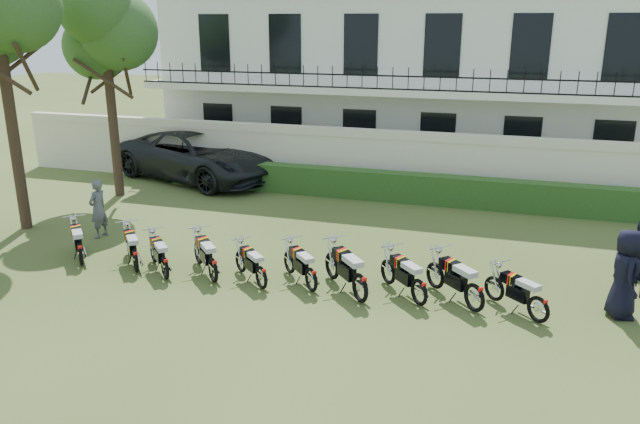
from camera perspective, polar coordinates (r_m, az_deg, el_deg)
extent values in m
plane|color=#3D4B1E|center=(15.16, -0.18, -6.01)|extent=(100.00, 100.00, 0.00)
cube|color=beige|center=(22.26, 6.08, 4.15)|extent=(30.00, 0.30, 2.00)
cube|color=beige|center=(22.04, 6.17, 7.07)|extent=(30.00, 0.35, 0.30)
cube|color=#1C4217|center=(21.45, 8.22, 2.20)|extent=(18.00, 0.60, 1.00)
cube|color=white|center=(27.73, 8.79, 11.83)|extent=(20.00, 8.00, 7.00)
cube|color=white|center=(23.11, 6.93, 10.89)|extent=(20.00, 1.40, 0.25)
cube|color=black|center=(22.42, 6.67, 12.25)|extent=(20.00, 0.05, 0.05)
cube|color=black|center=(22.46, 6.63, 11.11)|extent=(20.00, 0.05, 0.05)
cube|color=black|center=(26.45, -9.21, 7.41)|extent=(1.30, 0.12, 2.20)
cube|color=black|center=(26.11, -9.59, 15.00)|extent=(1.30, 0.12, 2.20)
cube|color=black|center=(25.27, -3.06, 7.16)|extent=(1.30, 0.12, 2.20)
cube|color=black|center=(24.91, -3.19, 15.11)|extent=(1.30, 0.12, 2.20)
cube|color=black|center=(24.40, 3.61, 6.79)|extent=(1.30, 0.12, 2.20)
cube|color=black|center=(24.02, 3.77, 15.03)|extent=(1.30, 0.12, 2.20)
cube|color=black|center=(23.87, 10.66, 6.30)|extent=(1.30, 0.12, 2.20)
cube|color=black|center=(23.49, 11.13, 14.71)|extent=(1.30, 0.12, 2.20)
cube|color=black|center=(23.72, 17.89, 5.70)|extent=(1.30, 0.12, 2.20)
cube|color=black|center=(23.33, 18.69, 14.14)|extent=(1.30, 0.12, 2.20)
cube|color=black|center=(23.94, 25.09, 5.01)|extent=(1.30, 0.12, 2.20)
cube|color=black|center=(23.56, 26.18, 13.34)|extent=(1.30, 0.12, 2.20)
cylinder|color=#473323|center=(20.04, -26.29, 6.80)|extent=(0.32, 0.32, 5.95)
sphere|color=#2E5421|center=(19.69, -26.34, 16.66)|extent=(2.60, 2.60, 2.60)
cylinder|color=#473323|center=(22.82, -18.40, 7.85)|extent=(0.32, 0.32, 5.25)
sphere|color=#2E5421|center=(22.51, -17.97, 15.48)|extent=(2.60, 2.60, 2.60)
sphere|color=#2E5421|center=(23.19, -19.80, 14.03)|extent=(2.20, 2.20, 2.20)
sphere|color=#2E5421|center=(22.11, -19.90, 17.24)|extent=(2.40, 2.40, 2.40)
torus|color=black|center=(16.26, -20.87, -4.46)|extent=(0.46, 0.49, 0.59)
torus|color=black|center=(17.44, -21.22, -3.05)|extent=(0.46, 0.49, 0.59)
cube|color=black|center=(16.75, -21.09, -3.32)|extent=(0.49, 0.51, 0.29)
cube|color=black|center=(16.88, -21.24, -2.24)|extent=(0.48, 0.49, 0.21)
cube|color=red|center=(16.88, -21.25, -2.21)|extent=(0.19, 0.27, 0.22)
cube|color=yellow|center=(16.82, -21.23, -2.27)|extent=(0.16, 0.25, 0.22)
cube|color=#ABABAB|center=(16.41, -21.13, -2.63)|extent=(0.53, 0.55, 0.12)
cylinder|color=silver|center=(17.09, -21.43, -1.01)|extent=(0.45, 0.41, 0.03)
torus|color=black|center=(15.40, -16.20, -5.19)|extent=(0.45, 0.50, 0.59)
torus|color=black|center=(16.57, -16.79, -3.65)|extent=(0.45, 0.50, 0.59)
cube|color=black|center=(15.89, -16.53, -3.97)|extent=(0.48, 0.51, 0.29)
cube|color=black|center=(16.01, -16.71, -2.83)|extent=(0.47, 0.49, 0.21)
cube|color=red|center=(16.00, -16.71, -2.80)|extent=(0.19, 0.26, 0.22)
cube|color=yellow|center=(15.95, -16.68, -2.87)|extent=(0.17, 0.25, 0.22)
cube|color=#ABABAB|center=(15.54, -16.49, -3.26)|extent=(0.52, 0.55, 0.12)
cylinder|color=silver|center=(16.20, -16.93, -1.53)|extent=(0.46, 0.40, 0.03)
torus|color=black|center=(14.84, -13.43, -5.87)|extent=(0.46, 0.46, 0.57)
torus|color=black|center=(15.94, -14.48, -4.32)|extent=(0.46, 0.46, 0.57)
cube|color=black|center=(15.29, -13.97, -4.65)|extent=(0.48, 0.48, 0.28)
cube|color=black|center=(15.40, -14.22, -3.51)|extent=(0.46, 0.47, 0.20)
cube|color=red|center=(15.40, -14.22, -3.48)|extent=(0.18, 0.26, 0.21)
cube|color=yellow|center=(15.35, -14.18, -3.54)|extent=(0.15, 0.25, 0.21)
cube|color=#ABABAB|center=(14.96, -13.82, -3.95)|extent=(0.52, 0.52, 0.11)
cylinder|color=silver|center=(15.58, -14.54, -2.20)|extent=(0.42, 0.41, 0.03)
torus|color=black|center=(14.37, -9.01, -6.28)|extent=(0.48, 0.51, 0.61)
torus|color=black|center=(15.53, -10.41, -4.53)|extent=(0.48, 0.51, 0.61)
cube|color=black|center=(14.85, -9.71, -4.90)|extent=(0.51, 0.53, 0.30)
cube|color=black|center=(14.96, -10.01, -3.64)|extent=(0.50, 0.51, 0.22)
cube|color=red|center=(14.95, -10.02, -3.60)|extent=(0.19, 0.28, 0.23)
cube|color=yellow|center=(14.90, -9.95, -3.68)|extent=(0.17, 0.26, 0.23)
cube|color=#ABABAB|center=(14.49, -9.48, -4.13)|extent=(0.55, 0.57, 0.12)
cylinder|color=silver|center=(15.15, -10.40, -2.18)|extent=(0.46, 0.43, 0.03)
torus|color=black|center=(13.99, -4.34, -6.91)|extent=(0.46, 0.43, 0.55)
torus|color=black|center=(14.97, -6.34, -5.32)|extent=(0.46, 0.43, 0.55)
cube|color=black|center=(14.38, -5.32, -5.65)|extent=(0.48, 0.45, 0.27)
cube|color=black|center=(14.47, -5.70, -4.49)|extent=(0.46, 0.45, 0.20)
cube|color=red|center=(14.46, -5.70, -4.45)|extent=(0.16, 0.25, 0.21)
cube|color=yellow|center=(14.42, -5.61, -4.52)|extent=(0.13, 0.24, 0.21)
cube|color=#ABABAB|center=(14.07, -4.92, -4.94)|extent=(0.51, 0.49, 0.11)
cylinder|color=silver|center=(14.62, -6.21, -3.14)|extent=(0.38, 0.42, 0.03)
torus|color=black|center=(13.77, 0.30, -7.22)|extent=(0.46, 0.47, 0.57)
torus|color=black|center=(14.78, -1.84, -5.47)|extent=(0.46, 0.47, 0.57)
cube|color=black|center=(14.17, -0.73, -5.86)|extent=(0.48, 0.49, 0.28)
cube|color=black|center=(14.26, -1.11, -4.62)|extent=(0.47, 0.47, 0.21)
cube|color=red|center=(14.26, -1.11, -4.58)|extent=(0.18, 0.26, 0.22)
cube|color=yellow|center=(14.21, -1.01, -4.66)|extent=(0.15, 0.25, 0.22)
cube|color=#ABABAB|center=(13.85, -0.27, -5.12)|extent=(0.52, 0.53, 0.11)
cylinder|color=silver|center=(14.41, -1.63, -3.18)|extent=(0.42, 0.41, 0.03)
torus|color=black|center=(13.19, 5.13, -8.20)|extent=(0.52, 0.56, 0.67)
torus|color=black|center=(14.33, 2.34, -6.02)|extent=(0.52, 0.56, 0.67)
cube|color=black|center=(13.65, 3.80, -6.52)|extent=(0.55, 0.58, 0.33)
cube|color=black|center=(13.74, 3.33, -5.02)|extent=(0.54, 0.56, 0.24)
cube|color=red|center=(13.73, 3.33, -4.97)|extent=(0.22, 0.30, 0.25)
cube|color=yellow|center=(13.68, 3.45, -5.07)|extent=(0.19, 0.29, 0.25)
cube|color=#ABABAB|center=(13.27, 4.42, -5.64)|extent=(0.60, 0.62, 0.13)
cylinder|color=silver|center=(13.91, 2.68, -3.27)|extent=(0.51, 0.46, 0.03)
torus|color=black|center=(13.31, 10.60, -8.37)|extent=(0.47, 0.50, 0.60)
torus|color=black|center=(14.26, 7.59, -6.43)|extent=(0.47, 0.50, 0.60)
cube|color=black|center=(13.68, 9.19, -6.88)|extent=(0.50, 0.52, 0.30)
cube|color=black|center=(13.75, 8.71, -5.52)|extent=(0.49, 0.50, 0.22)
cube|color=red|center=(13.74, 8.71, -5.49)|extent=(0.19, 0.27, 0.23)
cube|color=yellow|center=(13.70, 8.85, -5.57)|extent=(0.17, 0.26, 0.23)
cube|color=#ABABAB|center=(13.36, 9.89, -6.09)|extent=(0.54, 0.56, 0.12)
cylinder|color=silver|center=(13.88, 8.04, -3.95)|extent=(0.45, 0.42, 0.03)
torus|color=black|center=(13.27, 15.81, -8.76)|extent=(0.51, 0.52, 0.63)
torus|color=black|center=(14.18, 12.14, -6.75)|extent=(0.51, 0.52, 0.63)
cube|color=black|center=(13.61, 14.10, -7.20)|extent=(0.53, 0.54, 0.31)
cube|color=black|center=(13.67, 13.53, -5.78)|extent=(0.52, 0.52, 0.23)
cube|color=red|center=(13.66, 13.53, -5.74)|extent=(0.20, 0.29, 0.24)
cube|color=yellow|center=(13.62, 13.70, -5.83)|extent=(0.17, 0.28, 0.24)
cube|color=#ABABAB|center=(13.30, 14.99, -6.36)|extent=(0.58, 0.58, 0.12)
cylinder|color=silver|center=(13.79, 12.73, -4.13)|extent=(0.47, 0.46, 0.03)
torus|color=black|center=(13.31, 21.31, -9.39)|extent=(0.48, 0.44, 0.57)
torus|color=black|center=(13.99, 17.42, -7.66)|extent=(0.48, 0.44, 0.57)
cube|color=black|center=(13.55, 19.52, -8.04)|extent=(0.49, 0.47, 0.28)
cube|color=black|center=(13.58, 18.94, -6.77)|extent=(0.47, 0.46, 0.21)
cube|color=red|center=(13.57, 18.94, -6.74)|extent=(0.16, 0.26, 0.21)
cube|color=yellow|center=(13.54, 19.12, -6.81)|extent=(0.14, 0.25, 0.21)
cube|color=#ABABAB|center=(13.30, 20.47, -7.27)|extent=(0.53, 0.51, 0.11)
cylinder|color=silver|center=(13.65, 18.10, -5.29)|extent=(0.39, 0.44, 0.03)
imported|color=black|center=(24.67, -10.98, 5.10)|extent=(7.54, 5.28, 1.91)
imported|color=slate|center=(18.76, -19.63, 0.30)|extent=(0.46, 0.65, 1.70)
imported|color=black|center=(14.46, 26.16, -5.13)|extent=(0.66, 1.14, 1.83)
imported|color=black|center=(14.37, 26.09, -5.08)|extent=(0.72, 1.01, 1.91)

